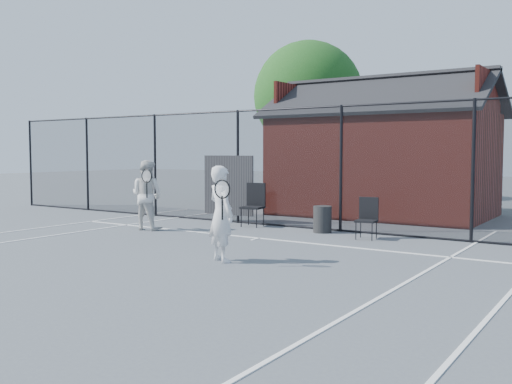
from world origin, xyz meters
The scene contains 10 objects.
ground centered at (0.00, 0.00, 0.00)m, with size 80.00×80.00×0.00m, color #4F545A.
court_lines centered at (0.00, -1.32, 0.01)m, with size 11.02×18.00×0.01m.
fence centered at (-0.30, 5.00, 1.45)m, with size 22.04×3.00×3.00m.
clubhouse centered at (0.50, 9.00, 1.61)m, with size 6.50×4.36×4.19m.
tree_left centered at (-4.50, 13.50, 4.19)m, with size 4.48×4.48×6.44m.
player_front centered at (0.89, 0.44, 0.83)m, with size 0.80×0.65×1.66m.
player_back centered at (-3.08, 2.68, 0.85)m, with size 0.96×0.76×1.69m.
chair_left centered at (-1.26, 4.60, 0.54)m, with size 0.52×0.54×1.08m, color black.
chair_right centered at (1.99, 4.20, 0.44)m, with size 0.42×0.44×0.88m, color black.
waste_bin centered at (0.73, 4.60, 0.31)m, with size 0.43×0.43×0.63m, color #242424.
Camera 1 is at (6.81, -7.35, 1.89)m, focal length 40.00 mm.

